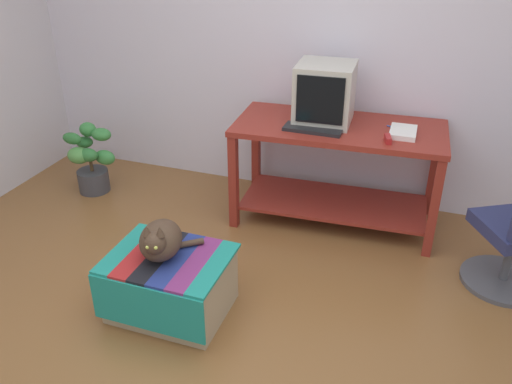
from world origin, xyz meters
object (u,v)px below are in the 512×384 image
at_px(tv_monitor, 325,94).
at_px(keyboard, 313,129).
at_px(stapler, 388,139).
at_px(ottoman_with_blanket, 170,284).
at_px(cat, 160,240).
at_px(potted_plant, 91,161).
at_px(book, 403,132).
at_px(desk, 337,157).

relative_size(tv_monitor, keyboard, 1.04).
relative_size(tv_monitor, stapler, 3.79).
bearing_deg(keyboard, ottoman_with_blanket, -113.30).
relative_size(tv_monitor, cat, 1.09).
bearing_deg(keyboard, cat, -114.48).
bearing_deg(keyboard, potted_plant, -177.92).
relative_size(keyboard, stapler, 3.64).
distance_m(tv_monitor, stapler, 0.57).
xyz_separation_m(book, ottoman_with_blanket, (-1.11, -1.32, -0.59)).
relative_size(book, cat, 0.64).
bearing_deg(potted_plant, cat, -41.55).
bearing_deg(stapler, cat, -147.56).
bearing_deg(tv_monitor, cat, -115.89).
distance_m(book, stapler, 0.18).
bearing_deg(stapler, ottoman_with_blanket, -146.83).
height_order(desk, tv_monitor, tv_monitor).
relative_size(desk, tv_monitor, 3.61).
distance_m(keyboard, cat, 1.34).
xyz_separation_m(cat, stapler, (1.06, 1.17, 0.29)).
bearing_deg(book, ottoman_with_blanket, -131.49).
height_order(keyboard, ottoman_with_blanket, keyboard).
bearing_deg(book, desk, 175.37).
bearing_deg(potted_plant, tv_monitor, 7.86).
bearing_deg(potted_plant, stapler, 0.67).
xyz_separation_m(ottoman_with_blanket, potted_plant, (-1.32, 1.13, 0.08)).
relative_size(ottoman_with_blanket, potted_plant, 1.20).
xyz_separation_m(desk, book, (0.43, -0.02, 0.26)).
bearing_deg(cat, keyboard, 50.79).
bearing_deg(book, cat, -132.17).
relative_size(desk, potted_plant, 2.65).
height_order(tv_monitor, potted_plant, tv_monitor).
height_order(ottoman_with_blanket, stapler, stapler).
bearing_deg(tv_monitor, book, -10.43).
bearing_deg(potted_plant, book, 4.43).
xyz_separation_m(desk, tv_monitor, (-0.13, 0.04, 0.44)).
xyz_separation_m(desk, ottoman_with_blanket, (-0.67, -1.34, -0.33)).
bearing_deg(keyboard, desk, 46.99).
bearing_deg(stapler, desk, 137.19).
height_order(desk, keyboard, keyboard).
height_order(tv_monitor, keyboard, tv_monitor).
bearing_deg(desk, book, -6.62).
relative_size(desk, stapler, 13.68).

